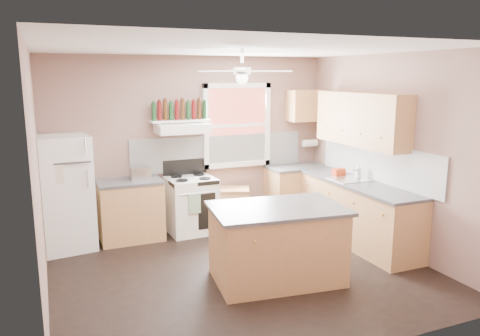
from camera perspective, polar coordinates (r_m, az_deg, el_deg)
name	(u,v)px	position (r m, az deg, el deg)	size (l,w,h in m)	color
floor	(242,271)	(5.99, 0.24, -12.42)	(4.50, 4.50, 0.00)	black
ceiling	(242,49)	(5.49, 0.26, 14.35)	(4.50, 4.50, 0.00)	white
wall_back	(192,143)	(7.46, -5.87, 3.08)	(4.50, 0.05, 2.70)	#816155
wall_right	(393,153)	(6.79, 18.20, 1.76)	(0.05, 4.00, 2.70)	#816155
wall_left	(35,181)	(5.15, -23.72, -1.51)	(0.05, 4.00, 2.70)	#816155
backsplash_back	(220,152)	(7.59, -2.51, 1.93)	(2.90, 0.03, 0.55)	white
backsplash_right	(376,162)	(7.02, 16.27, 0.72)	(0.03, 2.60, 0.55)	white
window_view	(237,125)	(7.64, -0.41, 5.22)	(1.00, 0.02, 1.20)	brown
window_frame	(237,126)	(7.62, -0.33, 5.20)	(1.16, 0.07, 1.36)	white
refrigerator	(65,193)	(6.89, -20.55, -2.91)	(0.68, 0.66, 1.60)	white
base_cabinet_left	(131,211)	(7.11, -13.17, -5.17)	(0.90, 0.60, 0.86)	#A57B44
counter_left	(129,182)	(7.00, -13.33, -1.63)	(0.92, 0.62, 0.04)	#3F3F42
toaster	(141,173)	(7.00, -12.03, -0.65)	(0.28, 0.16, 0.18)	silver
stove	(191,205)	(7.28, -5.96, -4.53)	(0.71, 0.64, 0.86)	white
range_hood	(182,128)	(7.10, -7.04, 4.84)	(0.78, 0.50, 0.14)	white
bottle_shelf	(180,121)	(7.21, -7.32, 5.72)	(0.90, 0.26, 0.03)	white
cart	(230,207)	(7.60, -1.24, -4.75)	(0.62, 0.41, 0.62)	#A57B44
base_cabinet_corner	(297,193)	(8.04, 6.99, -3.05)	(1.00, 0.60, 0.86)	#A57B44
base_cabinet_right	(357,214)	(7.02, 14.12, -5.43)	(0.60, 2.20, 0.86)	#A57B44
counter_corner	(298,167)	(7.94, 7.07, 0.10)	(1.02, 0.62, 0.04)	#3F3F42
counter_right	(358,184)	(6.90, 14.23, -1.85)	(0.62, 2.22, 0.04)	#3F3F42
sink	(350,180)	(7.05, 13.26, -1.40)	(0.55, 0.45, 0.03)	silver
faucet	(359,174)	(7.13, 14.33, -0.70)	(0.03, 0.03, 0.14)	silver
upper_cabinet_right	(361,119)	(7.00, 14.52, 5.79)	(0.33, 1.80, 0.76)	#A57B44
upper_cabinet_corner	(306,106)	(8.02, 8.03, 7.55)	(0.60, 0.33, 0.52)	#A57B44
paper_towel	(310,143)	(8.17, 8.52, 3.02)	(0.12, 0.12, 0.26)	white
island	(277,245)	(5.62, 4.53, -9.35)	(1.45, 0.92, 0.86)	#A57B44
island_top	(278,208)	(5.48, 4.60, -4.94)	(1.54, 1.01, 0.04)	#3F3F42
ceiling_fan_hub	(242,71)	(5.48, 0.26, 11.74)	(0.20, 0.20, 0.08)	white
soap_bottle	(358,171)	(7.14, 14.22, -0.36)	(0.08, 0.08, 0.22)	silver
red_caddy	(339,172)	(7.32, 11.94, -0.44)	(0.18, 0.12, 0.10)	#B7320F
wine_bottles	(180,110)	(7.19, -7.35, 6.99)	(0.86, 0.06, 0.31)	#143819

